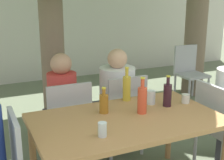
{
  "coord_description": "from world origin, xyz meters",
  "views": [
    {
      "loc": [
        -1.12,
        -2.14,
        1.75
      ],
      "look_at": [
        0.0,
        0.3,
        1.0
      ],
      "focal_mm": 50.0,
      "sensor_mm": 36.0,
      "label": 1
    }
  ],
  "objects_px": {
    "soda_bottle_0": "(142,99)",
    "drinking_glass_0": "(186,99)",
    "patio_chair_4": "(189,70)",
    "person_seated_2": "(61,112)",
    "drinking_glass_1": "(151,97)",
    "drinking_glass_2": "(102,130)",
    "person_seated_3": "(114,103)",
    "dining_table_front": "(127,126)",
    "wine_bottle_1": "(167,94)",
    "patio_chair_1": "(219,122)",
    "oil_cruet_3": "(127,88)",
    "patio_chair_2": "(67,119)",
    "amber_bottle_2": "(104,103)",
    "patio_chair_3": "(123,110)"
  },
  "relations": [
    {
      "from": "soda_bottle_0",
      "to": "drinking_glass_0",
      "type": "xyz_separation_m",
      "value": [
        0.51,
        0.05,
        -0.08
      ]
    },
    {
      "from": "patio_chair_4",
      "to": "person_seated_2",
      "type": "relative_size",
      "value": 0.78
    },
    {
      "from": "drinking_glass_1",
      "to": "drinking_glass_2",
      "type": "bearing_deg",
      "value": -146.77
    },
    {
      "from": "person_seated_2",
      "to": "person_seated_3",
      "type": "height_order",
      "value": "same"
    },
    {
      "from": "soda_bottle_0",
      "to": "patio_chair_4",
      "type": "bearing_deg",
      "value": 43.29
    },
    {
      "from": "dining_table_front",
      "to": "person_seated_3",
      "type": "bearing_deg",
      "value": 71.4
    },
    {
      "from": "patio_chair_4",
      "to": "wine_bottle_1",
      "type": "bearing_deg",
      "value": -132.92
    },
    {
      "from": "dining_table_front",
      "to": "patio_chair_1",
      "type": "relative_size",
      "value": 1.71
    },
    {
      "from": "patio_chair_1",
      "to": "person_seated_2",
      "type": "distance_m",
      "value": 1.63
    },
    {
      "from": "person_seated_2",
      "to": "drinking_glass_1",
      "type": "height_order",
      "value": "person_seated_2"
    },
    {
      "from": "oil_cruet_3",
      "to": "drinking_glass_0",
      "type": "distance_m",
      "value": 0.57
    },
    {
      "from": "patio_chair_2",
      "to": "person_seated_2",
      "type": "height_order",
      "value": "person_seated_2"
    },
    {
      "from": "patio_chair_4",
      "to": "oil_cruet_3",
      "type": "distance_m",
      "value": 2.49
    },
    {
      "from": "wine_bottle_1",
      "to": "amber_bottle_2",
      "type": "relative_size",
      "value": 1.26
    },
    {
      "from": "drinking_glass_0",
      "to": "patio_chair_1",
      "type": "bearing_deg",
      "value": -15.5
    },
    {
      "from": "person_seated_2",
      "to": "drinking_glass_1",
      "type": "relative_size",
      "value": 9.06
    },
    {
      "from": "oil_cruet_3",
      "to": "soda_bottle_0",
      "type": "bearing_deg",
      "value": -95.24
    },
    {
      "from": "person_seated_3",
      "to": "wine_bottle_1",
      "type": "height_order",
      "value": "person_seated_3"
    },
    {
      "from": "patio_chair_1",
      "to": "oil_cruet_3",
      "type": "xyz_separation_m",
      "value": [
        -0.82,
        0.39,
        0.35
      ]
    },
    {
      "from": "wine_bottle_1",
      "to": "drinking_glass_1",
      "type": "xyz_separation_m",
      "value": [
        -0.1,
        0.11,
        -0.05
      ]
    },
    {
      "from": "patio_chair_3",
      "to": "person_seated_2",
      "type": "distance_m",
      "value": 0.67
    },
    {
      "from": "soda_bottle_0",
      "to": "amber_bottle_2",
      "type": "xyz_separation_m",
      "value": [
        -0.3,
        0.14,
        -0.04
      ]
    },
    {
      "from": "patio_chair_2",
      "to": "wine_bottle_1",
      "type": "relative_size",
      "value": 3.16
    },
    {
      "from": "person_seated_2",
      "to": "person_seated_3",
      "type": "xyz_separation_m",
      "value": [
        0.63,
        -0.01,
        0.01
      ]
    },
    {
      "from": "dining_table_front",
      "to": "patio_chair_3",
      "type": "distance_m",
      "value": 0.78
    },
    {
      "from": "patio_chair_4",
      "to": "drinking_glass_0",
      "type": "bearing_deg",
      "value": -129.15
    },
    {
      "from": "wine_bottle_1",
      "to": "drinking_glass_0",
      "type": "height_order",
      "value": "wine_bottle_1"
    },
    {
      "from": "dining_table_front",
      "to": "patio_chair_1",
      "type": "distance_m",
      "value": 1.03
    },
    {
      "from": "drinking_glass_1",
      "to": "patio_chair_2",
      "type": "bearing_deg",
      "value": 143.85
    },
    {
      "from": "patio_chair_1",
      "to": "wine_bottle_1",
      "type": "bearing_deg",
      "value": 80.32
    },
    {
      "from": "wine_bottle_1",
      "to": "oil_cruet_3",
      "type": "distance_m",
      "value": 0.4
    },
    {
      "from": "wine_bottle_1",
      "to": "oil_cruet_3",
      "type": "relative_size",
      "value": 0.88
    },
    {
      "from": "drinking_glass_2",
      "to": "person_seated_3",
      "type": "bearing_deg",
      "value": 61.47
    },
    {
      "from": "amber_bottle_2",
      "to": "patio_chair_2",
      "type": "bearing_deg",
      "value": 109.54
    },
    {
      "from": "soda_bottle_0",
      "to": "drinking_glass_2",
      "type": "relative_size",
      "value": 2.97
    },
    {
      "from": "drinking_glass_0",
      "to": "drinking_glass_2",
      "type": "relative_size",
      "value": 0.78
    },
    {
      "from": "soda_bottle_0",
      "to": "wine_bottle_1",
      "type": "height_order",
      "value": "soda_bottle_0"
    },
    {
      "from": "soda_bottle_0",
      "to": "patio_chair_2",
      "type": "bearing_deg",
      "value": 126.1
    },
    {
      "from": "patio_chair_1",
      "to": "patio_chair_3",
      "type": "distance_m",
      "value": 0.99
    },
    {
      "from": "patio_chair_3",
      "to": "patio_chair_4",
      "type": "height_order",
      "value": "same"
    },
    {
      "from": "person_seated_2",
      "to": "wine_bottle_1",
      "type": "distance_m",
      "value": 1.2
    },
    {
      "from": "patio_chair_4",
      "to": "drinking_glass_2",
      "type": "distance_m",
      "value": 3.28
    },
    {
      "from": "drinking_glass_1",
      "to": "amber_bottle_2",
      "type": "bearing_deg",
      "value": -177.15
    },
    {
      "from": "soda_bottle_0",
      "to": "patio_chair_1",
      "type": "bearing_deg",
      "value": -2.76
    },
    {
      "from": "patio_chair_4",
      "to": "soda_bottle_0",
      "type": "distance_m",
      "value": 2.74
    },
    {
      "from": "soda_bottle_0",
      "to": "oil_cruet_3",
      "type": "bearing_deg",
      "value": 84.76
    },
    {
      "from": "patio_chair_4",
      "to": "drinking_glass_1",
      "type": "bearing_deg",
      "value": -136.44
    },
    {
      "from": "person_seated_3",
      "to": "patio_chair_1",
      "type": "bearing_deg",
      "value": 127.05
    },
    {
      "from": "person_seated_2",
      "to": "drinking_glass_1",
      "type": "xyz_separation_m",
      "value": [
        0.67,
        -0.73,
        0.29
      ]
    },
    {
      "from": "patio_chair_3",
      "to": "drinking_glass_2",
      "type": "relative_size",
      "value": 8.5
    }
  ]
}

